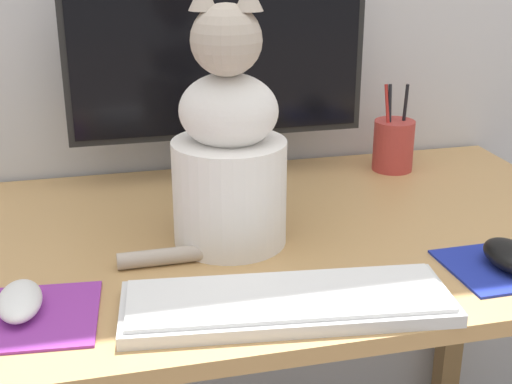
# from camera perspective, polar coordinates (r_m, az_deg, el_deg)

# --- Properties ---
(desk) EXTENTS (1.20, 0.71, 0.70)m
(desk) POSITION_cam_1_polar(r_m,az_deg,el_deg) (1.24, 0.68, -7.24)
(desk) COLOR tan
(desk) RESTS_ON ground_plane
(monitor) EXTENTS (0.57, 0.17, 0.40)m
(monitor) POSITION_cam_1_polar(r_m,az_deg,el_deg) (1.37, -3.03, 9.82)
(monitor) COLOR black
(monitor) RESTS_ON desk
(keyboard) EXTENTS (0.46, 0.20, 0.02)m
(keyboard) POSITION_cam_1_polar(r_m,az_deg,el_deg) (0.96, 2.52, -8.80)
(keyboard) COLOR silver
(keyboard) RESTS_ON desk
(mousepad_left) EXTENTS (0.21, 0.18, 0.00)m
(mousepad_left) POSITION_cam_1_polar(r_m,az_deg,el_deg) (1.00, -18.04, -9.50)
(mousepad_left) COLOR purple
(mousepad_left) RESTS_ON desk
(mousepad_right) EXTENTS (0.18, 0.16, 0.00)m
(mousepad_right) POSITION_cam_1_polar(r_m,az_deg,el_deg) (1.14, 19.30, -5.64)
(mousepad_right) COLOR #1E2D9E
(mousepad_right) RESTS_ON desk
(computer_mouse_left) EXTENTS (0.06, 0.11, 0.03)m
(computer_mouse_left) POSITION_cam_1_polar(r_m,az_deg,el_deg) (1.00, -18.38, -8.26)
(computer_mouse_left) COLOR white
(computer_mouse_left) RESTS_ON mousepad_left
(computer_mouse_right) EXTENTS (0.07, 0.10, 0.04)m
(computer_mouse_right) POSITION_cam_1_polar(r_m,az_deg,el_deg) (1.13, 19.66, -4.82)
(computer_mouse_right) COLOR black
(computer_mouse_right) RESTS_ON mousepad_right
(cat) EXTENTS (0.30, 0.23, 0.41)m
(cat) POSITION_cam_1_polar(r_m,az_deg,el_deg) (1.11, -2.23, 3.19)
(cat) COLOR white
(cat) RESTS_ON desk
(pen_cup) EXTENTS (0.08, 0.08, 0.18)m
(pen_cup) POSITION_cam_1_polar(r_m,az_deg,el_deg) (1.50, 10.93, 3.74)
(pen_cup) COLOR #B23833
(pen_cup) RESTS_ON desk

